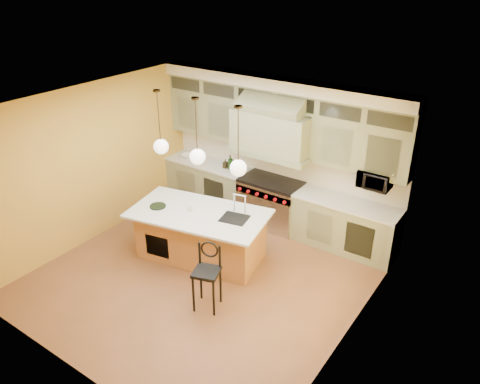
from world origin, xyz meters
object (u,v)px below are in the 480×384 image
Objects in this scene: counter_stool at (207,273)px; kitchen_island at (201,234)px; range at (271,202)px; microwave at (375,179)px.

kitchen_island is at bearing 114.58° from counter_stool.
microwave is (1.95, 0.11, 0.96)m from range.
kitchen_island is (-0.39, -1.69, -0.01)m from range.
range is at bearing 82.49° from counter_stool.
counter_stool is at bearing -79.07° from range.
kitchen_island is at bearing -142.47° from microwave.
kitchen_island is 3.11m from microwave.
range is at bearing 65.33° from kitchen_island.
counter_stool reaches higher than range.
range is 2.72m from counter_stool.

